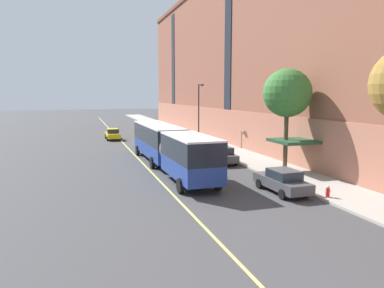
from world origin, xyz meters
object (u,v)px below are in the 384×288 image
Objects in this scene: street_lamp at (199,108)px; city_bus at (168,145)px; parked_car_darkgray_2 at (222,155)px; taxi_cab at (113,134)px; parked_car_black_3 at (172,134)px; parked_car_darkgray_5 at (186,140)px; fire_hydrant at (328,192)px; parked_car_red_4 at (161,129)px; street_tree_mid_block at (287,93)px; parked_car_darkgray_0 at (282,181)px.

city_bus is at bearing -118.33° from street_lamp.
street_lamp is (1.87, 12.26, 3.87)m from parked_car_darkgray_2.
parked_car_darkgray_2 is 0.93× the size of taxi_cab.
city_bus is at bearing -104.94° from parked_car_black_3.
parked_car_black_3 is (-0.02, 18.69, 0.00)m from parked_car_darkgray_2.
parked_car_darkgray_2 is 0.89× the size of parked_car_black_3.
fire_hydrant is at bearing -85.71° from parked_car_darkgray_5.
street_lamp is 10.29× the size of fire_hydrant.
parked_car_black_3 is 7.29m from parked_car_darkgray_5.
parked_car_darkgray_5 is 4.41m from street_lamp.
parked_car_black_3 is 1.10× the size of parked_car_red_4.
street_tree_mid_block reaches higher than taxi_cab.
parked_car_darkgray_0 is 2.88m from fire_hydrant.
street_tree_mid_block is at bearing -84.95° from street_lamp.
taxi_cab is 6.37× the size of fire_hydrant.
city_bus reaches higher than parked_car_darkgray_5.
street_tree_mid_block is at bearing -81.84° from parked_car_black_3.
street_tree_mid_block is 17.75m from street_lamp.
parked_car_darkgray_2 is 8.47m from street_tree_mid_block.
city_bus reaches higher than fire_hydrant.
parked_car_black_3 is 7.67m from parked_car_red_4.
parked_car_darkgray_2 reaches higher than fire_hydrant.
city_bus is at bearing 117.79° from parked_car_darkgray_0.
city_bus is 4.47× the size of parked_car_darkgray_5.
parked_car_darkgray_2 is 22.78m from taxi_cab.
street_lamp is at bearing -42.93° from taxi_cab.
city_bus is at bearing -112.81° from parked_car_darkgray_5.
parked_car_darkgray_2 is at bearing -69.67° from taxi_cab.
parked_car_darkgray_5 is at bearing -51.77° from taxi_cab.
parked_car_red_4 is 0.95× the size of taxi_cab.
parked_car_black_3 and taxi_cab have the same top height.
parked_car_darkgray_0 is at bearing -90.01° from parked_car_darkgray_5.
parked_car_darkgray_2 is at bearing 122.69° from street_tree_mid_block.
fire_hydrant is at bearing -82.27° from parked_car_darkgray_2.
street_tree_mid_block reaches higher than parked_car_red_4.
street_tree_mid_block is at bearing -57.31° from parked_car_darkgray_2.
parked_car_red_4 is 14.96m from parked_car_darkgray_5.
parked_car_darkgray_5 is 0.94× the size of taxi_cab.
parked_car_red_4 is at bearing 96.00° from street_tree_mid_block.
parked_car_darkgray_2 is 0.99× the size of parked_car_darkgray_5.
parked_car_darkgray_0 is at bearing -62.21° from city_bus.
parked_car_darkgray_0 is 37.18m from parked_car_red_4.
city_bus is 2.34× the size of street_tree_mid_block.
fire_hydrant is at bearing -86.77° from parked_car_black_3.
city_bus is at bearing -83.23° from taxi_cab.
parked_car_black_3 and parked_car_darkgray_5 have the same top height.
parked_car_red_4 reaches higher than fire_hydrant.
parked_car_black_3 is at bearing 106.36° from street_lamp.
parked_car_darkgray_5 and taxi_cab have the same top height.
city_bus is 4.10× the size of parked_car_darkgray_0.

